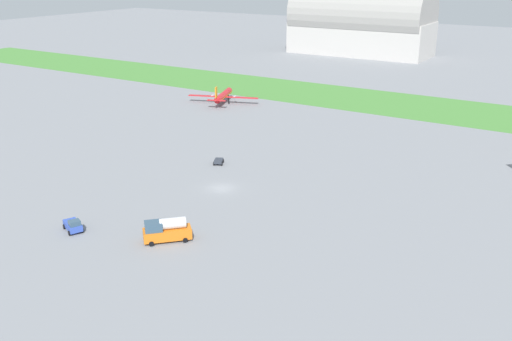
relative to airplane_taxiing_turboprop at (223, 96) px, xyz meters
name	(u,v)px	position (x,y,z in m)	size (l,w,h in m)	color
ground_plane	(221,188)	(35.87, -51.53, -2.12)	(600.00, 600.00, 0.00)	gray
grass_taxiway_strip	(381,102)	(35.87, 24.01, -2.08)	(360.00, 28.00, 0.08)	#478438
airplane_taxiing_turboprop	(223,96)	(0.00, 0.00, 0.00)	(18.54, 16.05, 5.79)	red
baggage_cart_near_gate	(219,161)	(28.20, -41.58, -1.55)	(2.64, 2.91, 0.90)	#2D333D
pushback_tug_midfield	(73,225)	(27.65, -76.16, -1.20)	(4.02, 3.20, 1.95)	#334FB2
fuel_truck_by_runway	(166,230)	(40.82, -71.41, -0.54)	(6.24, 6.35, 3.29)	orange
hangar_distant	(361,22)	(-3.27, 102.92, 10.85)	(56.76, 25.18, 28.64)	#BCB7B2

